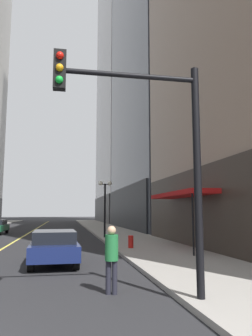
{
  "coord_description": "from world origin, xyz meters",
  "views": [
    {
      "loc": [
        3.39,
        -4.71,
        2.06
      ],
      "look_at": [
        8.62,
        23.44,
        5.89
      ],
      "focal_mm": 35.03,
      "sensor_mm": 36.0,
      "label": 1
    }
  ],
  "objects_px": {
    "car_navy": "(54,246)",
    "traffic_light_near_right": "(153,138)",
    "fire_hydrant_right": "(131,243)",
    "street_lamp_right_mid": "(105,196)",
    "pedestrian_in_green_parka": "(112,254)"
  },
  "relations": [
    {
      "from": "traffic_light_near_right",
      "to": "street_lamp_right_mid",
      "type": "xyz_separation_m",
      "value": [
        1.05,
        17.95,
        -0.49
      ]
    },
    {
      "from": "fire_hydrant_right",
      "to": "traffic_light_near_right",
      "type": "bearing_deg",
      "value": -98.49
    },
    {
      "from": "car_navy",
      "to": "traffic_light_near_right",
      "type": "height_order",
      "value": "traffic_light_near_right"
    },
    {
      "from": "street_lamp_right_mid",
      "to": "pedestrian_in_green_parka",
      "type": "bearing_deg",
      "value": -96.24
    },
    {
      "from": "pedestrian_in_green_parka",
      "to": "fire_hydrant_right",
      "type": "xyz_separation_m",
      "value": [
        2.31,
        9.01,
        -0.59
      ]
    },
    {
      "from": "traffic_light_near_right",
      "to": "fire_hydrant_right",
      "type": "distance_m",
      "value": 11.02
    },
    {
      "from": "car_navy",
      "to": "street_lamp_right_mid",
      "type": "bearing_deg",
      "value": 73.6
    },
    {
      "from": "pedestrian_in_green_parka",
      "to": "traffic_light_near_right",
      "type": "xyz_separation_m",
      "value": [
        0.76,
        -1.37,
        2.75
      ]
    },
    {
      "from": "street_lamp_right_mid",
      "to": "fire_hydrant_right",
      "type": "relative_size",
      "value": 5.54
    },
    {
      "from": "pedestrian_in_green_parka",
      "to": "fire_hydrant_right",
      "type": "bearing_deg",
      "value": 75.62
    },
    {
      "from": "car_navy",
      "to": "street_lamp_right_mid",
      "type": "distance_m",
      "value": 12.27
    },
    {
      "from": "car_navy",
      "to": "fire_hydrant_right",
      "type": "distance_m",
      "value": 5.55
    },
    {
      "from": "street_lamp_right_mid",
      "to": "traffic_light_near_right",
      "type": "bearing_deg",
      "value": -93.35
    },
    {
      "from": "car_navy",
      "to": "pedestrian_in_green_parka",
      "type": "distance_m",
      "value": 5.31
    },
    {
      "from": "fire_hydrant_right",
      "to": "street_lamp_right_mid",
      "type": "bearing_deg",
      "value": 93.78
    }
  ]
}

